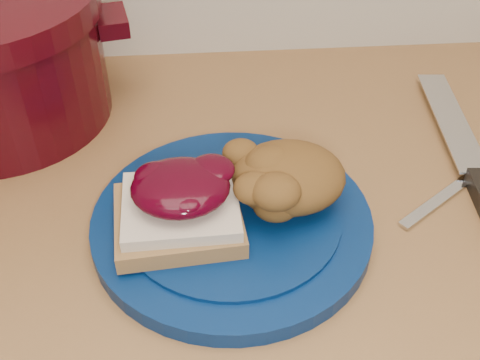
{
  "coord_description": "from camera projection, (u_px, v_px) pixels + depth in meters",
  "views": [
    {
      "loc": [
        -0.07,
        0.99,
        1.35
      ],
      "look_at": [
        -0.04,
        1.45,
        0.95
      ],
      "focal_mm": 45.0,
      "sensor_mm": 36.0,
      "label": 1
    }
  ],
  "objects": [
    {
      "name": "stuffing_mound",
      "position": [
        288.0,
        177.0,
        0.61
      ],
      "size": [
        0.12,
        0.1,
        0.06
      ],
      "primitive_type": "ellipsoid",
      "rotation": [
        0.0,
        0.0,
        -0.02
      ],
      "color": "brown",
      "rests_on": "plate"
    },
    {
      "name": "plate",
      "position": [
        232.0,
        223.0,
        0.62
      ],
      "size": [
        0.29,
        0.29,
        0.02
      ],
      "primitive_type": "cylinder",
      "rotation": [
        0.0,
        0.0,
        -0.02
      ],
      "color": "#052050",
      "rests_on": "wood_countertop"
    },
    {
      "name": "butter_knife",
      "position": [
        449.0,
        192.0,
        0.66
      ],
      "size": [
        0.14,
        0.11,
        0.0
      ],
      "primitive_type": "cube",
      "rotation": [
        0.0,
        0.0,
        0.63
      ],
      "color": "silver",
      "rests_on": "wood_countertop"
    },
    {
      "name": "sandwich",
      "position": [
        180.0,
        205.0,
        0.58
      ],
      "size": [
        0.13,
        0.12,
        0.06
      ],
      "rotation": [
        0.0,
        0.0,
        -0.02
      ],
      "color": "olive",
      "rests_on": "plate"
    },
    {
      "name": "chef_knife",
      "position": [
        480.0,
        184.0,
        0.66
      ],
      "size": [
        0.06,
        0.34,
        0.02
      ],
      "rotation": [
        0.0,
        0.0,
        1.5
      ],
      "color": "black",
      "rests_on": "wood_countertop"
    }
  ]
}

